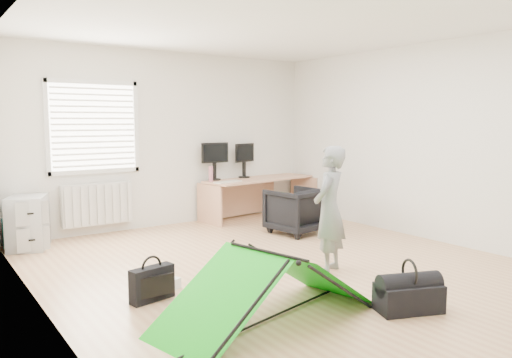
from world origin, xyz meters
TOP-DOWN VIEW (x-y plane):
  - ground at (0.00, 0.00)m, footprint 5.50×5.50m
  - back_wall at (0.00, 2.75)m, footprint 5.00×0.02m
  - window at (-1.20, 2.71)m, footprint 1.20×0.06m
  - radiator at (-1.20, 2.67)m, footprint 1.00×0.12m
  - desk at (1.46, 2.38)m, footprint 2.05×0.90m
  - filing_cabinet at (-2.18, 2.41)m, footprint 0.63×0.71m
  - monitor_left at (0.70, 2.59)m, footprint 0.47×0.13m
  - monitor_right at (1.28, 2.59)m, footprint 0.45×0.22m
  - keyboard at (0.70, 2.17)m, footprint 0.49×0.24m
  - thermos at (0.54, 2.43)m, footprint 0.08×0.08m
  - office_chair at (1.21, 1.11)m, footprint 0.80×0.82m
  - person at (0.31, -0.54)m, footprint 0.60×0.53m
  - kite at (-1.03, -1.25)m, footprint 2.01×1.22m
  - storage_crate at (2.04, 2.08)m, footprint 0.58×0.50m
  - tote_bag at (-2.29, 2.57)m, footprint 0.36×0.23m
  - laptop_bag at (-1.63, -0.27)m, footprint 0.44×0.21m
  - white_box at (-1.32, -0.07)m, footprint 0.13×0.13m
  - duffel_bag at (0.09, -1.78)m, footprint 0.62×0.46m

SIDE VIEW (x-z plane):
  - ground at x=0.00m, z-range 0.00..0.00m
  - white_box at x=-1.32m, z-range 0.00..0.10m
  - duffel_bag at x=0.09m, z-range 0.00..0.24m
  - storage_crate at x=2.04m, z-range 0.00..0.27m
  - laptop_bag at x=-1.63m, z-range 0.00..0.32m
  - tote_bag at x=-2.29m, z-range 0.00..0.39m
  - kite at x=-1.03m, z-range 0.00..0.58m
  - office_chair at x=1.21m, z-range 0.00..0.67m
  - desk at x=1.46m, z-range 0.00..0.68m
  - filing_cabinet at x=-2.18m, z-range 0.00..0.68m
  - radiator at x=-1.20m, z-range 0.15..0.75m
  - keyboard at x=0.70m, z-range 0.68..0.70m
  - person at x=0.31m, z-range 0.00..1.38m
  - thermos at x=0.54m, z-range 0.68..0.92m
  - monitor_right at x=1.28m, z-range 0.68..1.10m
  - monitor_left at x=0.70m, z-range 0.68..1.12m
  - back_wall at x=0.00m, z-range 0.00..2.70m
  - window at x=-1.20m, z-range 0.95..2.15m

